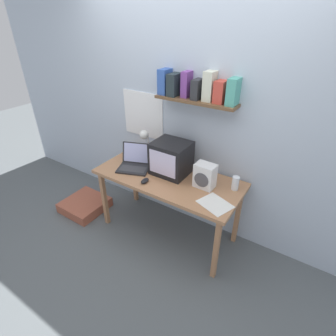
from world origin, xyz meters
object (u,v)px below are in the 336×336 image
Objects in this scene: crt_monitor at (171,158)px; computer_mouse at (145,181)px; laptop at (135,162)px; desk_lamp at (146,141)px; open_notebook at (215,204)px; space_heater at (205,176)px; floor_cushion at (85,205)px; juice_glass at (235,184)px; corner_desk at (168,182)px.

computer_mouse is (-0.12, -0.30, -0.15)m from crt_monitor.
desk_lamp is (0.00, 0.19, 0.17)m from laptop.
space_heater is at bearing 135.98° from open_notebook.
computer_mouse is at bearing -55.04° from laptop.
crt_monitor is 1.02× the size of desk_lamp.
floor_cushion is (-1.09, -0.33, -0.85)m from crt_monitor.
laptop reaches higher than juice_glass.
laptop is at bearing -170.28° from juice_glass.
desk_lamp is 2.65× the size of juice_glass.
computer_mouse reaches higher than corner_desk.
corner_desk reaches higher than floor_cushion.
corner_desk is at bearing -171.96° from space_heater.
laptop is 1.04m from floor_cushion.
floor_cushion is (-1.49, -0.28, -0.80)m from space_heater.
floor_cushion is at bearing -177.10° from open_notebook.
floor_cushion is at bearing -167.21° from space_heater.
juice_glass reaches higher than floor_cushion.
corner_desk is 4.57× the size of open_notebook.
space_heater reaches higher than juice_glass.
juice_glass is 0.29m from space_heater.
laptop is 1.00m from open_notebook.
laptop is (-0.40, -0.03, 0.13)m from corner_desk.
crt_monitor reaches higher than juice_glass.
corner_desk is 11.17× the size of juice_glass.
computer_mouse is 0.33× the size of open_notebook.
desk_lamp is (-0.40, 0.17, 0.30)m from corner_desk.
juice_glass is at bearing 5.98° from crt_monitor.
space_heater reaches higher than open_notebook.
corner_desk is 1.29m from floor_cushion.
desk_lamp is at bearing 30.08° from floor_cushion.
crt_monitor is 0.42m from laptop.
crt_monitor is (-0.02, 0.09, 0.24)m from corner_desk.
open_notebook is (0.99, -0.32, -0.23)m from desk_lamp.
crt_monitor is at bearing 16.73° from floor_cushion.
crt_monitor is at bearing -3.01° from desk_lamp.
juice_glass is 0.27× the size of floor_cushion.
laptop is at bearing 17.02° from floor_cushion.
space_heater is at bearing -156.31° from juice_glass.
crt_monitor reaches higher than corner_desk.
space_heater is (0.38, 0.04, 0.19)m from corner_desk.
juice_glass is 0.32m from open_notebook.
space_heater is (0.78, -0.13, -0.11)m from desk_lamp.
crt_monitor is 1.52× the size of space_heater.
juice_glass reaches higher than open_notebook.
desk_lamp reaches higher than juice_glass.
juice_glass is at bearing 12.71° from floor_cushion.
floor_cushion is (-0.97, -0.03, -0.70)m from computer_mouse.
space_heater is 0.58m from computer_mouse.
open_notebook is (0.20, -0.19, -0.12)m from space_heater.
laptop is at bearing -173.13° from space_heater.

